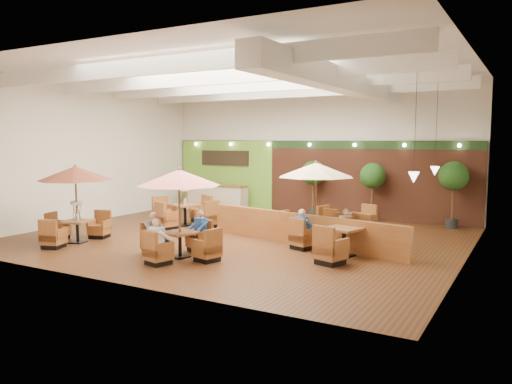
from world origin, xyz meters
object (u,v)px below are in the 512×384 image
Objects in this scene: booth_divider at (301,230)px; diner_4 at (344,223)px; topiary_0 at (313,175)px; diner_0 at (158,236)px; table_0 at (75,187)px; table_1 at (179,196)px; diner_3 at (303,225)px; service_counter at (217,197)px; topiary_2 at (454,179)px; topiary_1 at (373,178)px; table_4 at (344,242)px; table_2 at (316,187)px; table_3 at (185,214)px; diner_2 at (154,228)px; diner_1 at (199,226)px; table_5 at (348,225)px.

booth_divider is 9.91× the size of diner_4.
topiary_0 is at bearing 59.46° from diner_4.
booth_divider is 4.63m from diner_0.
table_0 is 4.13m from table_1.
service_counter is at bearing 155.21° from diner_3.
service_counter reaches higher than booth_divider.
topiary_2 is 6.91m from diner_3.
topiary_1 reaches higher than booth_divider.
service_counter is 10.27m from table_4.
diner_4 is (3.49, 4.51, -0.02)m from diner_0.
table_2 is 0.91× the size of table_3.
table_1 is 10.41m from topiary_2.
topiary_1 is at bearing 174.17° from diner_2.
table_4 is 4.08× the size of diner_4.
booth_divider is 1.34m from diner_4.
table_1 reaches higher than table_3.
table_4 is at bearing -133.56° from diner_4.
topiary_0 is at bearing 137.28° from table_4.
diner_4 is (7.62, 3.63, -1.05)m from table_0.
diner_4 is (7.90, -4.79, 0.15)m from service_counter.
table_1 reaches higher than diner_3.
diner_0 is (-0.35, -9.50, -1.03)m from topiary_0.
table_3 is at bearing 111.77° from diner_4.
booth_divider is at bearing -100.30° from table_2.
topiary_1 reaches higher than diner_4.
topiary_1 reaches higher than diner_1.
service_counter is 4.91m from topiary_0.
table_3 is at bearing -128.08° from topiary_0.
table_4 is (3.92, 2.38, -1.32)m from table_1.
table_0 is 4.58m from table_3.
diner_2 is 4.35m from diner_3.
table_2 reaches higher than topiary_2.
topiary_1 is (-0.16, 3.30, 1.39)m from table_5.
topiary_2 is 3.37× the size of diner_1.
diner_0 is 1.08× the size of diner_4.
table_1 is at bearing -119.03° from diner_3.
diner_4 is at bearing -56.90° from table_5.
table_2 is 3.73× the size of diner_4.
table_4 is at bearing -60.11° from topiary_0.
topiary_2 is at bearing 67.85° from booth_divider.
service_counter is 9.01m from diner_3.
topiary_1 is 3.10× the size of diner_3.
diner_2 is (-6.81, -8.58, -1.11)m from topiary_2.
topiary_2 is at bearing 0.00° from topiary_0.
table_3 is 1.20× the size of topiary_2.
table_5 is at bearing -108.29° from diner_1.
topiary_2 reaches higher than table_4.
diner_4 is (-2.40, -4.99, -1.12)m from topiary_2.
table_5 is at bearing 91.56° from table_2.
table_1 reaches higher than diner_4.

